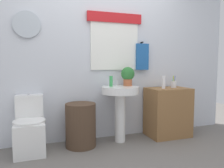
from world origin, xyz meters
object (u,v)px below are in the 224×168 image
object	(u,v)px
laundry_hamper	(81,125)
lotion_bottle	(164,82)
toothbrush_cup	(174,84)
wooden_cabinet	(168,112)
soap_bottle	(111,81)
toilet	(30,130)
pedestal_sink	(120,100)
potted_plant	(128,75)

from	to	relation	value
laundry_hamper	lotion_bottle	world-z (taller)	lotion_bottle
laundry_hamper	toothbrush_cup	distance (m)	1.55
laundry_hamper	wooden_cabinet	bearing A→B (deg)	0.00
wooden_cabinet	soap_bottle	size ratio (longest dim) A/B	5.02
toilet	wooden_cabinet	size ratio (longest dim) A/B	0.98
pedestal_sink	lotion_bottle	distance (m)	0.72
soap_bottle	wooden_cabinet	bearing A→B (deg)	-3.15
laundry_hamper	potted_plant	bearing A→B (deg)	4.84
toilet	pedestal_sink	xyz separation A→B (m)	(1.21, -0.03, 0.32)
potted_plant	toothbrush_cup	bearing A→B (deg)	-3.02
toilet	potted_plant	world-z (taller)	potted_plant
pedestal_sink	toothbrush_cup	size ratio (longest dim) A/B	4.29
toothbrush_cup	lotion_bottle	bearing A→B (deg)	-164.63
laundry_hamper	pedestal_sink	distance (m)	0.65
pedestal_sink	wooden_cabinet	bearing A→B (deg)	-0.00
wooden_cabinet	toothbrush_cup	world-z (taller)	toothbrush_cup
laundry_hamper	lotion_bottle	bearing A→B (deg)	-1.84
soap_bottle	lotion_bottle	world-z (taller)	soap_bottle
soap_bottle	lotion_bottle	bearing A→B (deg)	-6.43
potted_plant	lotion_bottle	xyz separation A→B (m)	(0.54, -0.10, -0.11)
laundry_hamper	soap_bottle	size ratio (longest dim) A/B	3.95
toilet	lotion_bottle	bearing A→B (deg)	-2.16
laundry_hamper	wooden_cabinet	size ratio (longest dim) A/B	0.79
pedestal_sink	soap_bottle	world-z (taller)	soap_bottle
toilet	toothbrush_cup	size ratio (longest dim) A/B	3.93
wooden_cabinet	toothbrush_cup	size ratio (longest dim) A/B	4.02
pedestal_sink	potted_plant	world-z (taller)	potted_plant
potted_plant	lotion_bottle	bearing A→B (deg)	-10.51
toilet	wooden_cabinet	xyz separation A→B (m)	(2.00, -0.03, 0.09)
laundry_hamper	soap_bottle	distance (m)	0.73
pedestal_sink	soap_bottle	xyz separation A→B (m)	(-0.12, 0.05, 0.27)
soap_bottle	toothbrush_cup	size ratio (longest dim) A/B	0.80
wooden_cabinet	pedestal_sink	bearing A→B (deg)	180.00
soap_bottle	toothbrush_cup	distance (m)	1.02
toilet	lotion_bottle	size ratio (longest dim) A/B	3.82
toothbrush_cup	laundry_hamper	bearing A→B (deg)	-179.21
wooden_cabinet	lotion_bottle	world-z (taller)	lotion_bottle
lotion_bottle	toothbrush_cup	size ratio (longest dim) A/B	1.03
soap_bottle	lotion_bottle	distance (m)	0.80
toilet	laundry_hamper	distance (m)	0.64
laundry_hamper	toothbrush_cup	world-z (taller)	toothbrush_cup
laundry_hamper	toothbrush_cup	xyz separation A→B (m)	(1.47, 0.02, 0.50)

